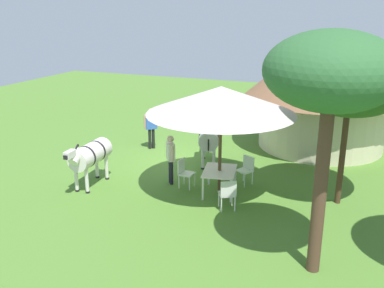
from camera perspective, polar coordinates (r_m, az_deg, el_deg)
name	(u,v)px	position (r m, az deg, el deg)	size (l,w,h in m)	color
ground_plane	(180,162)	(15.79, -1.61, -2.41)	(36.00, 36.00, 0.00)	#4C782C
thatched_hut	(324,82)	(17.75, 17.01, 7.74)	(6.18, 6.18, 4.65)	beige
shade_umbrella	(221,100)	(12.40, 3.83, 5.78)	(4.31, 4.31, 3.27)	#4C3823
patio_dining_table	(220,173)	(13.04, 3.64, -3.80)	(1.43, 1.17, 0.74)	silver
patio_chair_near_hut	(246,168)	(13.87, 7.13, -3.15)	(0.58, 0.58, 0.90)	silver
patio_chair_east_end	(184,171)	(13.51, -1.03, -3.59)	(0.46, 0.44, 0.90)	silver
patio_chair_near_lawn	(228,193)	(12.03, 4.71, -6.42)	(0.58, 0.59, 0.90)	silver
guest_beside_umbrella	(171,155)	(13.64, -2.82, -1.45)	(0.47, 0.42, 1.59)	black
standing_watcher	(151,125)	(17.10, -5.38, 2.56)	(0.45, 0.46, 1.64)	black
striped_lounge_chair	(213,138)	(17.79, 2.74, 0.77)	(0.96, 0.85, 0.61)	#C95745
zebra_nearest_camera	(90,155)	(13.79, -13.30, -1.44)	(2.23, 0.74, 1.56)	silver
zebra_by_umbrella	(209,137)	(15.38, 2.22, 0.99)	(2.02, 1.12, 1.54)	silver
acacia_tree_far_lawn	(331,74)	(8.59, 17.85, 8.70)	(2.58, 2.58, 5.04)	#503527
acacia_tree_behind_hut	(351,81)	(12.33, 20.13, 7.81)	(3.17, 3.17, 4.49)	#472F1E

